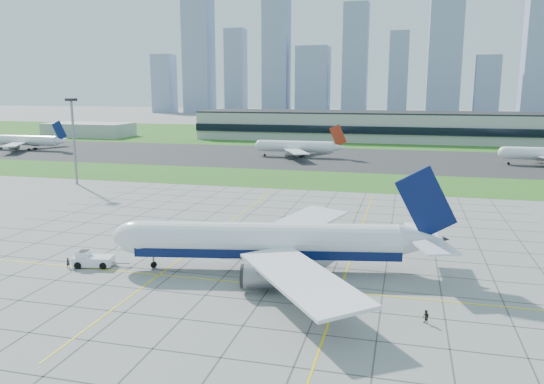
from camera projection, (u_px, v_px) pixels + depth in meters
The scene contains 15 objects.
ground at pixel (224, 276), 81.62m from camera, with size 1400.00×1400.00×0.00m, color gray.
grass_median at pixel (319, 180), 167.20m from camera, with size 700.00×35.00×0.04m, color #34651D.
asphalt_taxiway at pixel (341, 158), 219.50m from camera, with size 700.00×75.00×0.04m, color #383838.
grass_far at pixel (363, 136), 324.11m from camera, with size 700.00×145.00×0.04m, color #34651D.
apron_markings at pixel (248, 255), 92.06m from camera, with size 120.00×130.00×0.03m.
terminal at pixel (433, 127), 289.00m from camera, with size 260.00×43.00×15.80m.
service_block at pixel (89, 130), 319.37m from camera, with size 50.00×25.00×8.00m, color #B7B7B2.
light_mast at pixel (73, 130), 157.31m from camera, with size 2.50×2.50×25.60m.
city_skyline at pixel (377, 59), 566.89m from camera, with size 523.00×32.40×160.00m.
airliner at pixel (270, 242), 83.44m from camera, with size 53.70×53.91×17.05m.
pushback_tug at pixel (92, 259), 85.98m from camera, with size 9.22×4.14×2.53m.
crew_near at pixel (68, 263), 85.37m from camera, with size 0.60×0.39×1.64m, color black.
crew_far at pixel (426, 317), 64.92m from camera, with size 0.85×0.66×1.74m, color #28271B.
distant_jet_0 at pixel (27, 140), 248.77m from camera, with size 38.32×42.66×14.08m.
distant_jet_1 at pixel (298, 146), 222.64m from camera, with size 36.73×42.66×14.08m.
Camera 1 is at (26.30, -73.39, 28.39)m, focal length 35.00 mm.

